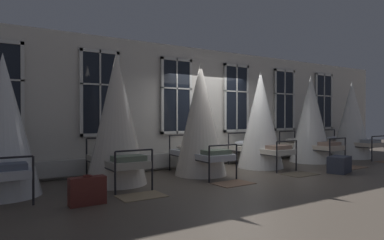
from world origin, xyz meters
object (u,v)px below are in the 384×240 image
(cot_first, at_px, (3,127))
(cot_fourth, at_px, (260,121))
(cot_third, at_px, (201,120))
(cot_fifth, at_px, (311,120))
(travel_trunk, at_px, (339,164))
(cot_second, at_px, (117,120))
(cot_sixth, at_px, (352,121))
(suitcase_dark, at_px, (87,191))

(cot_first, bearing_deg, cot_fourth, -89.33)
(cot_third, xyz_separation_m, cot_fourth, (2.00, 0.08, -0.03))
(cot_fifth, bearing_deg, travel_trunk, 147.50)
(cot_second, relative_size, travel_trunk, 4.24)
(cot_first, bearing_deg, cot_sixth, -89.97)
(cot_third, height_order, travel_trunk, cot_third)
(cot_third, distance_m, cot_fourth, 2.00)
(cot_third, xyz_separation_m, cot_sixth, (6.07, -0.00, -0.06))
(cot_first, height_order, cot_fifth, cot_fifth)
(cot_first, distance_m, cot_fifth, 8.15)
(cot_fourth, relative_size, cot_fifth, 0.99)
(suitcase_dark, height_order, travel_trunk, suitcase_dark)
(cot_sixth, xyz_separation_m, suitcase_dark, (-9.09, -1.32, -1.00))
(cot_first, relative_size, cot_second, 0.92)
(cot_second, relative_size, suitcase_dark, 4.81)
(cot_first, height_order, cot_fourth, cot_fourth)
(cot_fifth, xyz_separation_m, suitcase_dark, (-7.08, -1.38, -1.05))
(travel_trunk, bearing_deg, cot_sixth, 27.78)
(cot_fourth, height_order, suitcase_dark, cot_fourth)
(cot_first, distance_m, cot_second, 2.03)
(cot_fourth, bearing_deg, cot_fifth, -91.98)
(cot_third, bearing_deg, suitcase_dark, 115.18)
(cot_sixth, bearing_deg, suitcase_dark, 99.16)
(cot_sixth, distance_m, suitcase_dark, 9.24)
(suitcase_dark, bearing_deg, travel_trunk, -3.90)
(cot_second, bearing_deg, cot_fourth, -89.25)
(cot_second, relative_size, cot_fifth, 1.03)
(cot_fourth, bearing_deg, cot_second, 89.68)
(cot_first, xyz_separation_m, travel_trunk, (7.11, -1.63, -1.00))
(cot_sixth, bearing_deg, cot_second, 90.91)
(cot_third, xyz_separation_m, cot_fifth, (4.06, 0.06, -0.02))
(cot_fourth, xyz_separation_m, suitcase_dark, (-5.02, -1.40, -1.03))
(cot_fourth, xyz_separation_m, cot_sixth, (4.07, -0.08, -0.03))
(cot_second, xyz_separation_m, cot_fourth, (4.07, 0.08, -0.05))
(cot_third, height_order, cot_fourth, cot_third)
(cot_fifth, bearing_deg, cot_fourth, 88.91)
(cot_fourth, bearing_deg, cot_sixth, -92.57)
(cot_first, height_order, cot_sixth, cot_sixth)
(cot_second, xyz_separation_m, travel_trunk, (5.09, -1.60, -1.11))
(cot_second, relative_size, cot_sixth, 1.07)
(cot_second, distance_m, travel_trunk, 5.45)
(cot_first, height_order, travel_trunk, cot_first)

